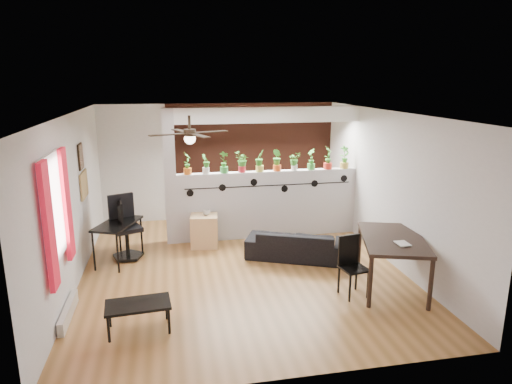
# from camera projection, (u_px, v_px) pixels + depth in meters

# --- Properties ---
(room_shell) EXTENTS (6.30, 7.10, 2.90)m
(room_shell) POSITION_uv_depth(u_px,v_px,m) (240.00, 194.00, 7.42)
(room_shell) COLOR brown
(room_shell) RESTS_ON ground
(partition_wall) EXTENTS (3.60, 0.18, 1.35)m
(partition_wall) POSITION_uv_depth(u_px,v_px,m) (268.00, 204.00, 9.15)
(partition_wall) COLOR #BCBCC1
(partition_wall) RESTS_ON ground
(ceiling_header) EXTENTS (3.60, 0.18, 0.30)m
(ceiling_header) POSITION_uv_depth(u_px,v_px,m) (269.00, 115.00, 8.72)
(ceiling_header) COLOR white
(ceiling_header) RESTS_ON room_shell
(pier_column) EXTENTS (0.22, 0.20, 2.60)m
(pier_column) POSITION_uv_depth(u_px,v_px,m) (170.00, 178.00, 8.65)
(pier_column) COLOR #BCBCC1
(pier_column) RESTS_ON ground
(brick_panel) EXTENTS (3.90, 0.05, 2.60)m
(brick_panel) POSITION_uv_depth(u_px,v_px,m) (254.00, 161.00, 10.40)
(brick_panel) COLOR brown
(brick_panel) RESTS_ON ground
(vine_decal) EXTENTS (3.31, 0.01, 0.30)m
(vine_decal) POSITION_uv_depth(u_px,v_px,m) (269.00, 186.00, 8.96)
(vine_decal) COLOR black
(vine_decal) RESTS_ON partition_wall
(window_assembly) EXTENTS (0.09, 1.30, 1.55)m
(window_assembly) POSITION_uv_depth(u_px,v_px,m) (56.00, 210.00, 5.76)
(window_assembly) COLOR white
(window_assembly) RESTS_ON room_shell
(baseboard_heater) EXTENTS (0.08, 1.00, 0.18)m
(baseboard_heater) POSITION_uv_depth(u_px,v_px,m) (68.00, 312.00, 6.10)
(baseboard_heater) COLOR beige
(baseboard_heater) RESTS_ON ground
(corkboard) EXTENTS (0.03, 0.60, 0.45)m
(corkboard) POSITION_uv_depth(u_px,v_px,m) (84.00, 185.00, 7.84)
(corkboard) COLOR #A0814D
(corkboard) RESTS_ON room_shell
(framed_art) EXTENTS (0.03, 0.34, 0.44)m
(framed_art) POSITION_uv_depth(u_px,v_px,m) (81.00, 156.00, 7.67)
(framed_art) COLOR #8C7259
(framed_art) RESTS_ON room_shell
(ceiling_fan) EXTENTS (1.19, 1.19, 0.43)m
(ceiling_fan) POSITION_uv_depth(u_px,v_px,m) (190.00, 135.00, 6.74)
(ceiling_fan) COLOR black
(ceiling_fan) RESTS_ON room_shell
(potted_plant_0) EXTENTS (0.21, 0.25, 0.43)m
(potted_plant_0) POSITION_uv_depth(u_px,v_px,m) (187.00, 162.00, 8.64)
(potted_plant_0) COLOR orange
(potted_plant_0) RESTS_ON partition_wall
(potted_plant_1) EXTENTS (0.24, 0.22, 0.38)m
(potted_plant_1) POSITION_uv_depth(u_px,v_px,m) (206.00, 163.00, 8.71)
(potted_plant_1) COLOR silver
(potted_plant_1) RESTS_ON partition_wall
(potted_plant_2) EXTENTS (0.27, 0.25, 0.43)m
(potted_plant_2) POSITION_uv_depth(u_px,v_px,m) (224.00, 161.00, 8.77)
(potted_plant_2) COLOR #338E3B
(potted_plant_2) RESTS_ON partition_wall
(potted_plant_3) EXTENTS (0.26, 0.25, 0.40)m
(potted_plant_3) POSITION_uv_depth(u_px,v_px,m) (242.00, 161.00, 8.84)
(potted_plant_3) COLOR red
(potted_plant_3) RESTS_ON partition_wall
(potted_plant_4) EXTENTS (0.29, 0.28, 0.43)m
(potted_plant_4) POSITION_uv_depth(u_px,v_px,m) (260.00, 160.00, 8.90)
(potted_plant_4) COLOR #D1CC49
(potted_plant_4) RESTS_ON partition_wall
(potted_plant_5) EXTENTS (0.22, 0.26, 0.44)m
(potted_plant_5) POSITION_uv_depth(u_px,v_px,m) (277.00, 159.00, 8.97)
(potted_plant_5) COLOR #CC4A18
(potted_plant_5) RESTS_ON partition_wall
(potted_plant_6) EXTENTS (0.20, 0.17, 0.36)m
(potted_plant_6) POSITION_uv_depth(u_px,v_px,m) (294.00, 161.00, 9.04)
(potted_plant_6) COLOR silver
(potted_plant_6) RESTS_ON partition_wall
(potted_plant_7) EXTENTS (0.21, 0.24, 0.42)m
(potted_plant_7) POSITION_uv_depth(u_px,v_px,m) (311.00, 159.00, 9.10)
(potted_plant_7) COLOR green
(potted_plant_7) RESTS_ON partition_wall
(potted_plant_8) EXTENTS (0.29, 0.31, 0.47)m
(potted_plant_8) POSITION_uv_depth(u_px,v_px,m) (328.00, 157.00, 9.16)
(potted_plant_8) COLOR red
(potted_plant_8) RESTS_ON partition_wall
(potted_plant_9) EXTENTS (0.29, 0.25, 0.47)m
(potted_plant_9) POSITION_uv_depth(u_px,v_px,m) (345.00, 156.00, 9.22)
(potted_plant_9) COLOR gold
(potted_plant_9) RESTS_ON partition_wall
(sofa) EXTENTS (1.80, 1.27, 0.49)m
(sofa) POSITION_uv_depth(u_px,v_px,m) (296.00, 245.00, 8.13)
(sofa) COLOR black
(sofa) RESTS_ON ground
(cube_shelf) EXTENTS (0.56, 0.51, 0.62)m
(cube_shelf) POSITION_uv_depth(u_px,v_px,m) (204.00, 231.00, 8.67)
(cube_shelf) COLOR tan
(cube_shelf) RESTS_ON ground
(cup) EXTENTS (0.17, 0.17, 0.11)m
(cup) POSITION_uv_depth(u_px,v_px,m) (206.00, 212.00, 8.59)
(cup) COLOR gray
(cup) RESTS_ON cube_shelf
(computer_desk) EXTENTS (0.85, 1.10, 0.71)m
(computer_desk) POSITION_uv_depth(u_px,v_px,m) (117.00, 227.00, 7.87)
(computer_desk) COLOR black
(computer_desk) RESTS_ON ground
(monitor) EXTENTS (0.36, 0.11, 0.20)m
(monitor) POSITION_uv_depth(u_px,v_px,m) (118.00, 215.00, 7.97)
(monitor) COLOR black
(monitor) RESTS_ON computer_desk
(office_chair) EXTENTS (0.61, 0.62, 1.12)m
(office_chair) POSITION_uv_depth(u_px,v_px,m) (125.00, 231.00, 8.09)
(office_chair) COLOR black
(office_chair) RESTS_ON ground
(dining_table) EXTENTS (1.29, 1.67, 0.80)m
(dining_table) POSITION_uv_depth(u_px,v_px,m) (393.00, 243.00, 6.87)
(dining_table) COLOR black
(dining_table) RESTS_ON ground
(book) EXTENTS (0.17, 0.23, 0.02)m
(book) POSITION_uv_depth(u_px,v_px,m) (397.00, 244.00, 6.54)
(book) COLOR gray
(book) RESTS_ON dining_table
(folding_chair) EXTENTS (0.42, 0.42, 0.90)m
(folding_chair) POSITION_uv_depth(u_px,v_px,m) (351.00, 260.00, 6.71)
(folding_chair) COLOR black
(folding_chair) RESTS_ON ground
(coffee_table) EXTENTS (0.84, 0.51, 0.38)m
(coffee_table) POSITION_uv_depth(u_px,v_px,m) (138.00, 306.00, 5.75)
(coffee_table) COLOR black
(coffee_table) RESTS_ON ground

